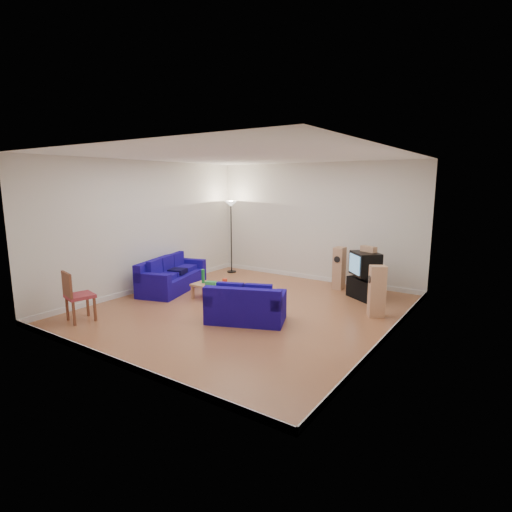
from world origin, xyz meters
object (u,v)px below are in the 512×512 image
Objects in this scene: sofa_loveseat at (246,308)px; tv_stand at (364,289)px; television at (365,264)px; sofa_three_seat at (171,278)px; coffee_table at (213,287)px.

tv_stand is (1.37, 2.83, -0.04)m from sofa_loveseat.
television is at bearing -42.34° from tv_stand.
tv_stand is at bearing 41.85° from sofa_loveseat.
television is at bearing 97.32° from sofa_three_seat.
sofa_three_seat is at bearing -123.71° from tv_stand.
coffee_table is at bearing -112.18° from tv_stand.
tv_stand is (2.85, 2.05, -0.07)m from coffee_table.
sofa_three_seat is at bearing -109.57° from television.
sofa_loveseat is at bearing -27.69° from coffee_table.
sofa_three_seat is at bearing 175.91° from coffee_table.
coffee_table is 3.51m from tv_stand.
sofa_three_seat is 2.23× the size of coffee_table.
sofa_three_seat is 4.77m from television.
sofa_loveseat is 1.68× the size of coffee_table.
television reaches higher than coffee_table.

